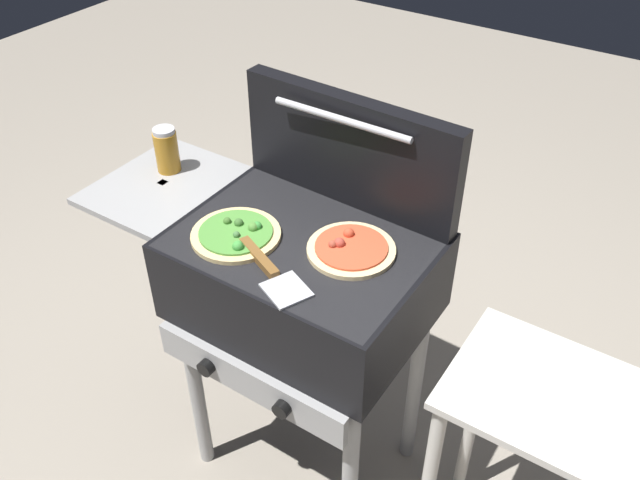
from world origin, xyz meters
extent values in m
plane|color=gray|center=(0.00, 0.00, 0.00)|extent=(8.00, 8.00, 0.00)
cube|color=black|center=(0.00, 0.00, 0.78)|extent=(0.64, 0.48, 0.24)
cube|color=black|center=(0.00, 0.00, 0.90)|extent=(0.61, 0.46, 0.01)
cube|color=#999999|center=(-0.48, 0.00, 0.89)|extent=(0.32, 0.41, 0.02)
cube|color=#999999|center=(-0.48, 0.00, 0.78)|extent=(0.02, 0.02, 0.24)
cube|color=#999999|center=(0.00, -0.25, 0.61)|extent=(0.58, 0.02, 0.10)
cylinder|color=black|center=(-0.12, -0.28, 0.61)|extent=(0.04, 0.02, 0.04)
cylinder|color=black|center=(0.12, -0.28, 0.61)|extent=(0.04, 0.02, 0.04)
cylinder|color=#999999|center=(-0.27, -0.19, 0.33)|extent=(0.04, 0.04, 0.66)
cylinder|color=#999999|center=(0.27, -0.19, 0.33)|extent=(0.04, 0.04, 0.66)
cylinder|color=#999999|center=(-0.27, 0.19, 0.33)|extent=(0.04, 0.04, 0.66)
cylinder|color=#999999|center=(0.27, 0.19, 0.33)|extent=(0.04, 0.04, 0.66)
cube|color=black|center=(0.00, 0.22, 1.05)|extent=(0.63, 0.07, 0.30)
cylinder|color=#B7B7BC|center=(0.00, 0.17, 1.16)|extent=(0.38, 0.02, 0.02)
cylinder|color=#E0C17F|center=(-0.15, -0.08, 0.91)|extent=(0.23, 0.23, 0.01)
cylinder|color=#4C8C38|center=(-0.15, -0.08, 0.92)|extent=(0.19, 0.19, 0.01)
sphere|color=green|center=(-0.11, -0.04, 0.92)|extent=(0.02, 0.02, 0.02)
sphere|color=#3B692D|center=(-0.16, -0.06, 0.92)|extent=(0.02, 0.02, 0.02)
sphere|color=green|center=(-0.10, -0.13, 0.92)|extent=(0.03, 0.03, 0.03)
sphere|color=#3E6C2A|center=(-0.19, -0.07, 0.92)|extent=(0.02, 0.02, 0.02)
sphere|color=#44753C|center=(-0.13, -0.10, 0.92)|extent=(0.02, 0.02, 0.02)
sphere|color=#4E8837|center=(-0.12, -0.05, 0.92)|extent=(0.03, 0.03, 0.03)
cylinder|color=beige|center=(0.13, 0.02, 0.91)|extent=(0.22, 0.22, 0.01)
cylinder|color=#D14C2D|center=(0.13, 0.02, 0.92)|extent=(0.18, 0.18, 0.01)
sphere|color=#A54430|center=(0.09, 0.00, 0.92)|extent=(0.02, 0.02, 0.02)
sphere|color=#CE472B|center=(0.10, 0.06, 0.92)|extent=(0.03, 0.03, 0.03)
sphere|color=#B44233|center=(0.10, 0.01, 0.92)|extent=(0.03, 0.03, 0.03)
cylinder|color=#B77A1E|center=(-0.51, 0.06, 0.96)|extent=(0.07, 0.07, 0.12)
cylinder|color=silver|center=(-0.51, 0.06, 1.03)|extent=(0.06, 0.06, 0.01)
cube|color=#B7BABF|center=(0.08, -0.18, 0.90)|extent=(0.13, 0.12, 0.01)
cube|color=brown|center=(-0.04, -0.13, 0.91)|extent=(0.16, 0.09, 0.02)
cube|color=beige|center=(0.66, 0.00, 0.74)|extent=(0.44, 0.36, 0.02)
cylinder|color=beige|center=(0.47, 0.15, 0.37)|extent=(0.04, 0.04, 0.73)
camera|label=1|loc=(0.76, -1.09, 1.93)|focal=37.76mm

